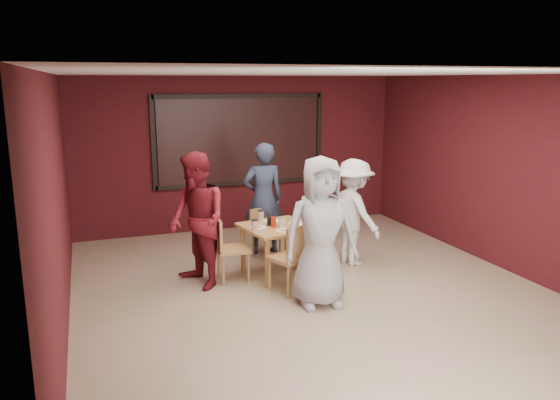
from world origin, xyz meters
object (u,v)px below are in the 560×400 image
object	(u,v)px
dining_table	(277,232)
chair_front	(294,254)
chair_back	(264,230)
chair_right	(319,233)
diner_left	(197,221)
diner_back	(263,198)
diner_right	(353,212)
diner_front	(321,232)
chair_left	(227,245)

from	to	relation	value
dining_table	chair_front	distance (m)	0.75
chair_back	chair_right	world-z (taller)	chair_right
chair_front	chair_back	bearing A→B (deg)	86.02
chair_front	diner_left	size ratio (longest dim) A/B	0.52
chair_right	diner_back	bearing A→B (deg)	119.43
chair_front	diner_right	bearing A→B (deg)	32.74
diner_front	diner_left	world-z (taller)	diner_front
dining_table	diner_front	xyz separation A→B (m)	(0.14, -1.16, 0.29)
chair_back	diner_right	distance (m)	1.43
diner_back	dining_table	bearing A→B (deg)	85.38
chair_right	diner_front	distance (m)	1.42
chair_left	diner_right	size ratio (longest dim) A/B	0.56
diner_right	diner_front	bearing A→B (deg)	125.33
chair_front	diner_back	world-z (taller)	diner_back
chair_right	chair_back	bearing A→B (deg)	129.65
chair_back	diner_right	xyz separation A→B (m)	(1.17, -0.75, 0.36)
diner_right	diner_left	bearing A→B (deg)	79.82
dining_table	chair_right	world-z (taller)	chair_right
chair_right	diner_front	size ratio (longest dim) A/B	0.50
chair_right	diner_right	world-z (taller)	diner_right
chair_back	chair_right	distance (m)	0.97
chair_right	diner_left	world-z (taller)	diner_left
chair_right	diner_right	size ratio (longest dim) A/B	0.58
chair_back	chair_right	bearing A→B (deg)	-50.35
chair_front	diner_front	world-z (taller)	diner_front
chair_back	chair_right	xyz separation A→B (m)	(0.62, -0.74, 0.08)
diner_front	diner_left	bearing A→B (deg)	145.72
chair_back	chair_left	size ratio (longest dim) A/B	0.86
chair_back	chair_left	bearing A→B (deg)	-134.09
dining_table	chair_front	bearing A→B (deg)	-93.30
dining_table	diner_right	distance (m)	1.25
chair_left	dining_table	bearing A→B (deg)	-1.16
diner_front	diner_back	bearing A→B (deg)	96.69
diner_front	diner_right	bearing A→B (deg)	55.31
chair_back	diner_left	xyz separation A→B (m)	(-1.21, -0.88, 0.47)
dining_table	chair_back	bearing A→B (deg)	85.42
dining_table	diner_front	world-z (taller)	diner_front
chair_back	diner_right	bearing A→B (deg)	-32.61
dining_table	diner_left	distance (m)	1.18
chair_back	diner_front	size ratio (longest dim) A/B	0.42
dining_table	chair_back	size ratio (longest dim) A/B	1.37
chair_left	diner_right	bearing A→B (deg)	1.97
chair_left	chair_back	bearing A→B (deg)	45.91
chair_right	diner_back	world-z (taller)	diner_back
chair_front	diner_right	xyz separation A→B (m)	(1.28, 0.82, 0.27)
chair_left	diner_right	world-z (taller)	diner_right
diner_front	diner_back	world-z (taller)	diner_front
diner_left	diner_right	size ratio (longest dim) A/B	1.14
chair_back	diner_right	world-z (taller)	diner_right
diner_front	diner_left	distance (m)	1.70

